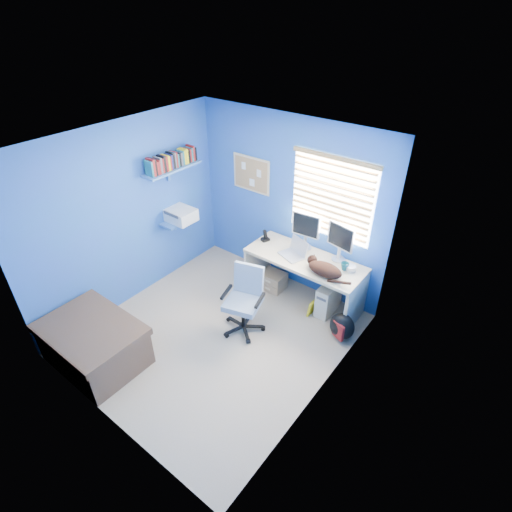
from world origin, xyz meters
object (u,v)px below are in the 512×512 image
Objects in this scene: laptop at (292,249)px; office_chair at (245,308)px; cat at (325,270)px; tower_pc at (328,298)px; desk at (303,280)px.

laptop is 1.01m from office_chair.
laptop is 0.72× the size of cat.
cat is at bearing 46.90° from office_chair.
office_chair is (-0.71, -0.95, 0.11)m from tower_pc.
laptop is at bearing -171.13° from tower_pc.
tower_pc is at bearing 28.22° from laptop.
desk is 3.55× the size of cat.
tower_pc is 1.20m from office_chair.
cat reaches higher than desk.
office_chair is (-0.71, -0.75, -0.49)m from cat.
office_chair reaches higher than tower_pc.
laptop reaches higher than office_chair.
desk is at bearing 173.67° from cat.
laptop is at bearing -173.97° from cat.
tower_pc is (0.58, 0.09, -0.62)m from laptop.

